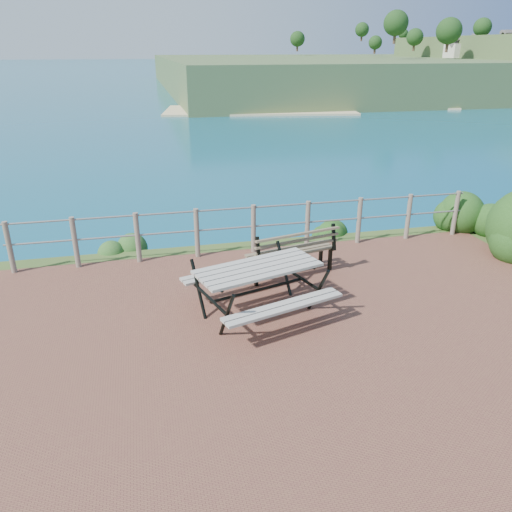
% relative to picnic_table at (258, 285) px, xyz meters
% --- Properties ---
extents(ground, '(10.00, 7.00, 0.12)m').
position_rel_picnic_table_xyz_m(ground, '(0.50, -0.81, -0.51)').
color(ground, brown).
rests_on(ground, ground).
extents(ocean, '(1200.00, 1200.00, 0.00)m').
position_rel_picnic_table_xyz_m(ocean, '(0.50, 199.19, -0.51)').
color(ocean, '#157881').
rests_on(ocean, ground).
extents(safety_railing, '(9.40, 0.10, 1.00)m').
position_rel_picnic_table_xyz_m(safety_railing, '(0.50, 2.54, 0.06)').
color(safety_railing, '#6B5B4C').
rests_on(safety_railing, ground).
extents(picnic_table, '(2.05, 1.60, 0.80)m').
position_rel_picnic_table_xyz_m(picnic_table, '(0.00, 0.00, 0.00)').
color(picnic_table, '#A49E93').
rests_on(picnic_table, ground).
extents(park_bench, '(1.72, 0.79, 0.94)m').
position_rel_picnic_table_xyz_m(park_bench, '(0.91, 1.30, 0.11)').
color(park_bench, brown).
rests_on(park_bench, ground).
extents(shrub_right_edge, '(1.08, 1.08, 1.55)m').
position_rel_picnic_table_xyz_m(shrub_right_edge, '(5.62, 2.66, -0.51)').
color(shrub_right_edge, '#193A12').
rests_on(shrub_right_edge, ground).
extents(shrub_lip_west, '(0.74, 0.74, 0.47)m').
position_rel_picnic_table_xyz_m(shrub_lip_west, '(-2.17, 3.33, -0.51)').
color(shrub_lip_west, '#245821').
rests_on(shrub_lip_west, ground).
extents(shrub_lip_east, '(0.71, 0.71, 0.43)m').
position_rel_picnic_table_xyz_m(shrub_lip_east, '(2.38, 3.38, -0.51)').
color(shrub_lip_east, '#193A12').
rests_on(shrub_lip_east, ground).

